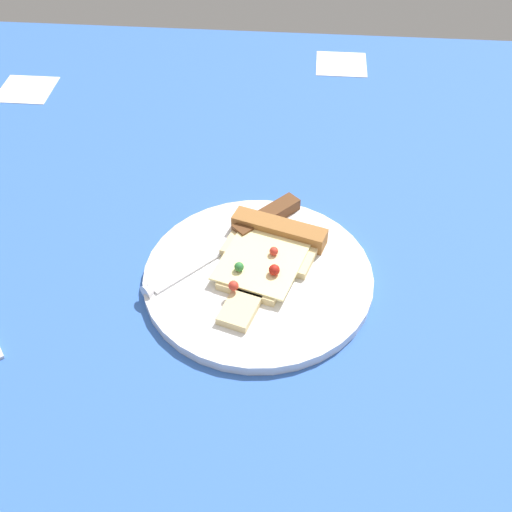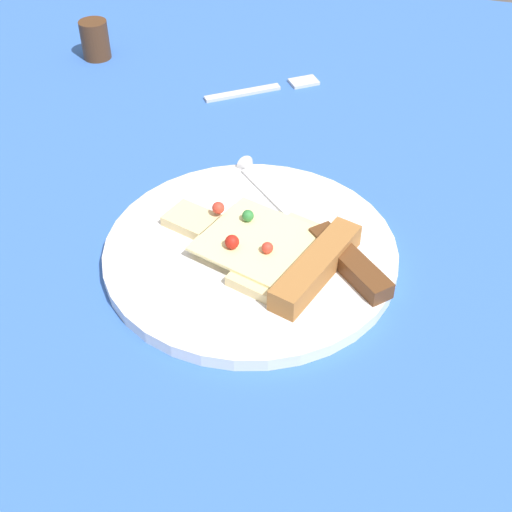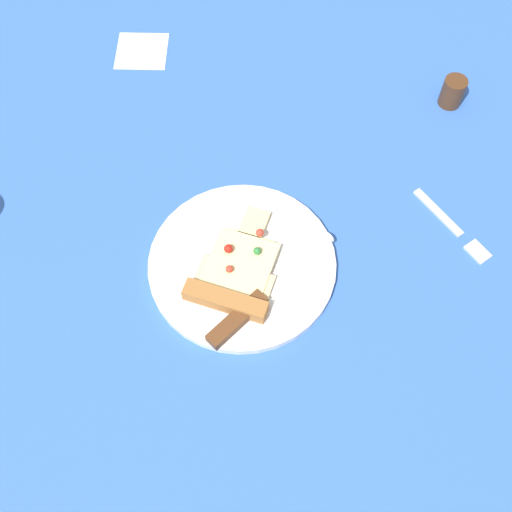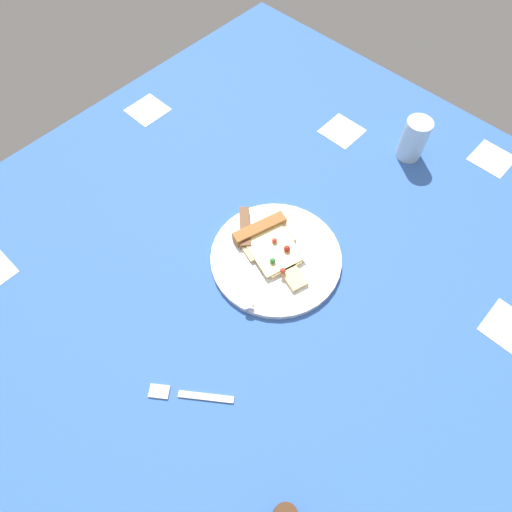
% 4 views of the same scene
% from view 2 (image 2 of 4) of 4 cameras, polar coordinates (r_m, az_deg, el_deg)
% --- Properties ---
extents(ground_plane, '(1.38, 1.38, 0.03)m').
position_cam_2_polar(ground_plane, '(0.69, -1.81, 0.11)').
color(ground_plane, '#3360B7').
rests_on(ground_plane, ground).
extents(plate, '(0.27, 0.27, 0.01)m').
position_cam_2_polar(plate, '(0.65, -0.45, 0.31)').
color(plate, silver).
rests_on(plate, ground_plane).
extents(pizza_slice, '(0.14, 0.19, 0.03)m').
position_cam_2_polar(pizza_slice, '(0.63, 1.46, 0.44)').
color(pizza_slice, beige).
rests_on(pizza_slice, plate).
extents(knife, '(0.18, 0.19, 0.02)m').
position_cam_2_polar(knife, '(0.66, 5.27, 1.70)').
color(knife, silver).
rests_on(knife, plate).
extents(pepper_shaker, '(0.04, 0.04, 0.05)m').
position_cam_2_polar(pepper_shaker, '(1.02, -12.97, 16.78)').
color(pepper_shaker, '#4C2D19').
rests_on(pepper_shaker, ground_plane).
extents(fork, '(0.11, 0.13, 0.01)m').
position_cam_2_polar(fork, '(0.93, 1.03, 13.61)').
color(fork, silver).
rests_on(fork, ground_plane).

